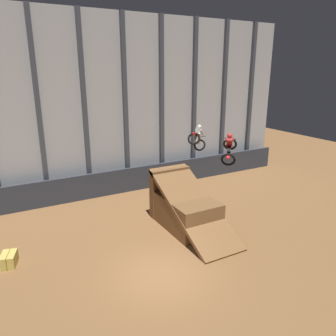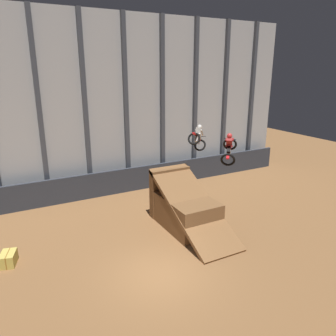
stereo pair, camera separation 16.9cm
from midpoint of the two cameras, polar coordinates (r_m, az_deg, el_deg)
name	(u,v)px [view 2 (the right image)]	position (r m, az deg, el deg)	size (l,w,h in m)	color
ground_plane	(160,275)	(14.41, -1.03, -18.12)	(60.00, 60.00, 0.00)	brown
arena_back_wall	(85,107)	(21.94, -14.11, 10.19)	(32.00, 0.40, 11.78)	#ADB2B7
lower_barrier	(94,186)	(22.26, -12.63, -3.00)	(31.36, 0.20, 1.69)	#2D333D
dirt_ramp	(183,207)	(18.03, 2.97, -6.87)	(2.40, 5.72, 2.99)	brown
rider_bike_left_air	(198,138)	(19.30, 5.43, 5.19)	(1.75, 1.64, 1.67)	black
rider_bike_right_air	(229,148)	(16.89, 10.87, 3.41)	(1.66, 1.73, 1.66)	black
hay_bale_trackside	(9,259)	(16.44, -25.75, -14.03)	(0.83, 1.03, 0.57)	#CCB751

